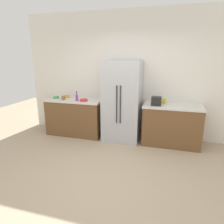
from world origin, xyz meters
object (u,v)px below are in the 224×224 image
at_px(cup_b, 63,98).
at_px(bowl_a, 56,97).
at_px(refrigerator, 122,101).
at_px(bottle_a, 77,98).
at_px(bowl_c, 84,100).
at_px(toaster, 156,101).
at_px(cup_a, 164,101).
at_px(bowl_b, 67,96).

xyz_separation_m(cup_b, bowl_a, (-0.27, 0.11, -0.02)).
bearing_deg(cup_b, refrigerator, 4.52).
xyz_separation_m(bottle_a, bowl_c, (0.16, 0.03, -0.06)).
relative_size(toaster, bottle_a, 0.92).
bearing_deg(bowl_a, toaster, -1.90).
bearing_deg(cup_a, bottle_a, -171.20).
bearing_deg(cup_a, refrigerator, -170.76).
height_order(bottle_a, cup_a, bottle_a).
bearing_deg(cup_b, cup_a, 6.38).
distance_m(cup_a, bowl_a, 2.64).
height_order(bowl_a, bowl_c, same).
bearing_deg(bowl_c, refrigerator, 7.92).
bearing_deg(bowl_b, bottle_a, -35.94).
bearing_deg(bowl_c, cup_a, 8.59).
bearing_deg(bowl_c, cup_b, 178.73).
bearing_deg(toaster, bottle_a, -177.94).
height_order(toaster, bowl_a, toaster).
height_order(bottle_a, bowl_b, bottle_a).
bearing_deg(refrigerator, cup_b, -175.48).
xyz_separation_m(refrigerator, toaster, (0.77, -0.09, 0.08)).
height_order(bottle_a, bowl_a, bottle_a).
bearing_deg(bottle_a, refrigerator, 8.41).
bearing_deg(bowl_a, cup_a, 3.47).
relative_size(cup_b, bowl_b, 0.56).
relative_size(bowl_a, bowl_b, 0.87).
bearing_deg(bowl_a, refrigerator, 0.29).
height_order(toaster, bowl_c, toaster).
height_order(cup_a, bowl_c, cup_a).
relative_size(bowl_b, bowl_c, 0.89).
bearing_deg(bottle_a, bowl_b, 144.06).
bearing_deg(bowl_a, bottle_a, -12.98).
distance_m(bowl_a, bowl_c, 0.81).
height_order(cup_b, bowl_c, cup_b).
xyz_separation_m(bottle_a, bowl_b, (-0.45, 0.33, -0.06)).
height_order(bowl_a, bowl_b, bowl_a).
distance_m(toaster, cup_a, 0.29).
height_order(bowl_b, bowl_c, bowl_c).
bearing_deg(cup_b, toaster, 0.60).
distance_m(refrigerator, bowl_b, 1.52).
relative_size(toaster, cup_b, 2.23).
xyz_separation_m(bottle_a, cup_b, (-0.38, 0.04, -0.04)).
distance_m(toaster, bowl_c, 1.68).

